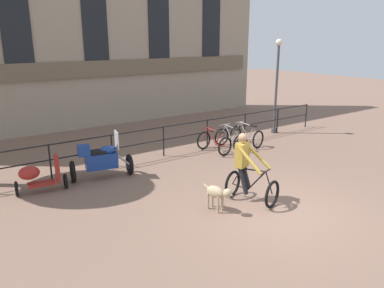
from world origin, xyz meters
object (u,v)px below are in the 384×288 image
(dog, at_px, (218,193))
(parked_motorcycle, at_px, (101,160))
(street_lamp, at_px, (277,81))
(parked_bicycle_mid_left, at_px, (231,139))
(parked_scooter, at_px, (39,176))
(parked_bicycle_mid_right, at_px, (247,136))
(cyclist_with_bike, at_px, (247,171))
(parked_bicycle_near_lamp, at_px, (214,143))

(dog, xyz_separation_m, parked_motorcycle, (-1.38, 3.58, 0.11))
(parked_motorcycle, bearing_deg, street_lamp, -71.75)
(parked_bicycle_mid_left, xyz_separation_m, parked_scooter, (-6.72, -0.16, 0.10))
(dog, relative_size, parked_bicycle_mid_right, 0.75)
(parked_bicycle_mid_right, bearing_deg, dog, 30.35)
(street_lamp, bearing_deg, parked_bicycle_mid_left, -166.39)
(cyclist_with_bike, bearing_deg, parked_motorcycle, 106.94)
(parked_bicycle_mid_left, relative_size, parked_bicycle_mid_right, 0.93)
(dog, distance_m, street_lamp, 8.22)
(parked_motorcycle, bearing_deg, cyclist_with_bike, -134.12)
(parked_bicycle_mid_left, distance_m, parked_bicycle_mid_right, 0.78)
(dog, distance_m, parked_bicycle_near_lamp, 4.66)
(dog, relative_size, parked_scooter, 0.68)
(parked_bicycle_near_lamp, xyz_separation_m, street_lamp, (3.85, 0.74, 1.83))
(parked_motorcycle, relative_size, parked_scooter, 1.38)
(parked_bicycle_mid_left, bearing_deg, dog, 46.69)
(parked_scooter, distance_m, street_lamp, 9.99)
(parked_motorcycle, bearing_deg, parked_bicycle_near_lamp, -76.27)
(parked_motorcycle, distance_m, parked_scooter, 1.72)
(parked_scooter, bearing_deg, dog, -129.59)
(cyclist_with_bike, bearing_deg, dog, 166.59)
(parked_bicycle_mid_right, bearing_deg, parked_bicycle_mid_left, -9.68)
(dog, bearing_deg, parked_bicycle_mid_left, 35.75)
(parked_bicycle_mid_right, distance_m, street_lamp, 3.03)
(cyclist_with_bike, xyz_separation_m, parked_motorcycle, (-2.35, 3.53, -0.20))
(dog, height_order, street_lamp, street_lamp)
(parked_motorcycle, xyz_separation_m, parked_bicycle_mid_left, (5.00, 0.11, -0.20))
(parked_motorcycle, height_order, parked_bicycle_near_lamp, parked_motorcycle)
(parked_bicycle_near_lamp, bearing_deg, parked_motorcycle, -5.04)
(parked_motorcycle, relative_size, parked_bicycle_near_lamp, 1.55)
(parked_motorcycle, relative_size, street_lamp, 0.47)
(parked_bicycle_near_lamp, bearing_deg, street_lamp, -175.64)
(parked_motorcycle, xyz_separation_m, parked_scooter, (-1.72, -0.05, -0.10))
(dog, xyz_separation_m, street_lamp, (6.69, 4.44, 1.74))
(dog, bearing_deg, street_lamp, 23.70)
(parked_motorcycle, relative_size, parked_bicycle_mid_right, 1.51)
(parked_bicycle_near_lamp, bearing_deg, dog, 45.91)
(parked_motorcycle, bearing_deg, dog, -146.69)
(cyclist_with_bike, relative_size, parked_bicycle_mid_right, 1.41)
(parked_scooter, xyz_separation_m, street_lamp, (9.79, 0.91, 1.73))
(parked_motorcycle, xyz_separation_m, parked_bicycle_mid_right, (5.78, 0.11, -0.20))
(cyclist_with_bike, bearing_deg, parked_bicycle_near_lamp, 46.06)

